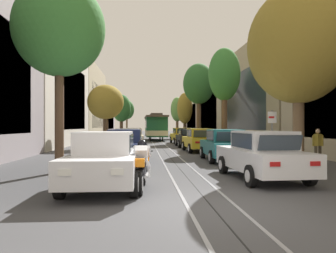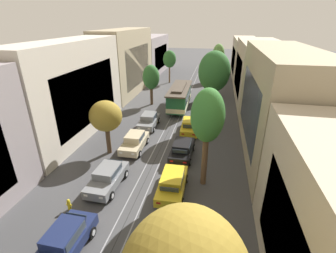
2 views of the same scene
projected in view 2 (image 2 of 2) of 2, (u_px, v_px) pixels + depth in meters
name	position (u px, v px, depth m)	size (l,w,h in m)	color
ground_plane	(171.00, 126.00, 28.76)	(166.16, 166.16, 0.00)	#424244
trolley_track_rails	(177.00, 113.00, 32.92)	(1.14, 74.46, 0.01)	gray
building_facade_left	(104.00, 75.00, 32.82)	(4.82, 66.16, 10.15)	gray
building_facade_right	(264.00, 86.00, 29.15)	(5.76, 66.16, 9.40)	#BCAD93
parked_car_navy_second_left	(64.00, 242.00, 12.89)	(2.04, 4.38, 1.58)	#19234C
parked_car_grey_mid_left	(108.00, 177.00, 18.19)	(2.07, 4.39, 1.58)	slate
parked_car_beige_fourth_left	(135.00, 142.00, 23.41)	(2.04, 4.38, 1.58)	#C1B28E
parked_car_grey_fifth_left	(149.00, 120.00, 28.31)	(2.08, 4.39, 1.58)	slate
parked_car_yellow_mid_right	(172.00, 183.00, 17.47)	(2.07, 4.39, 1.58)	gold
parked_car_black_fourth_right	(182.00, 149.00, 22.07)	(2.04, 4.38, 1.58)	black
parked_car_yellow_fifth_right	(190.00, 126.00, 26.88)	(2.14, 4.42, 1.58)	gold
street_tree_kerb_left_second	(106.00, 117.00, 21.64)	(2.92, 2.73, 5.11)	#4C3826
street_tree_kerb_left_mid	(151.00, 78.00, 34.49)	(2.39, 2.19, 5.77)	#4C3826
street_tree_kerb_left_fourth	(170.00, 59.00, 46.56)	(2.49, 2.09, 6.16)	brown
street_tree_kerb_right_second	(208.00, 117.00, 16.61)	(2.34, 2.32, 7.53)	brown
street_tree_kerb_right_mid	(214.00, 73.00, 26.31)	(3.42, 3.10, 8.60)	brown
street_tree_kerb_right_fourth	(215.00, 71.00, 37.51)	(2.23, 2.45, 6.63)	#4C3826
street_tree_kerb_right_far	(218.00, 56.00, 48.65)	(2.43, 2.32, 7.14)	brown
cable_car_trolley	(179.00, 97.00, 33.64)	(2.74, 9.16, 3.28)	#1E5B38
fire_hydrant	(69.00, 205.00, 16.03)	(0.40, 0.22, 0.84)	gold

